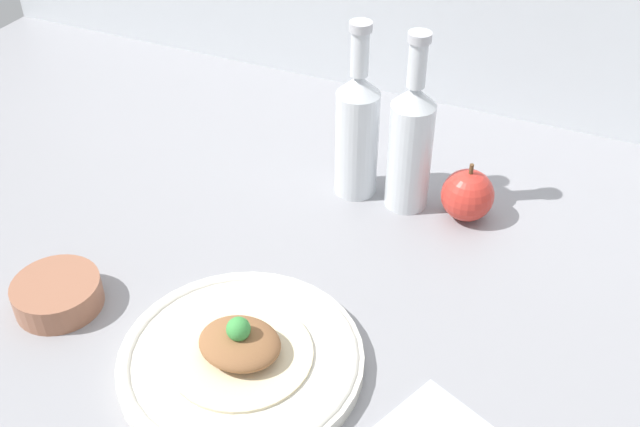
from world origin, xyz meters
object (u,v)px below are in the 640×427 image
(plated_food, at_px, (240,346))
(dipping_bowl, at_px, (58,294))
(plate, at_px, (241,359))
(apple, at_px, (467,195))
(cider_bottle_right, at_px, (411,142))
(cider_bottle_left, at_px, (357,130))

(plated_food, relative_size, dipping_bowl, 1.52)
(plate, xyz_separation_m, apple, (0.16, 0.38, 0.03))
(plate, bearing_deg, apple, 67.22)
(plated_food, xyz_separation_m, dipping_bowl, (-0.25, -0.01, -0.01))
(dipping_bowl, bearing_deg, plate, 1.26)
(cider_bottle_right, bearing_deg, dipping_bowl, -130.60)
(cider_bottle_right, relative_size, dipping_bowl, 2.47)
(cider_bottle_left, distance_m, apple, 0.18)
(plate, height_order, dipping_bowl, dipping_bowl)
(cider_bottle_left, xyz_separation_m, cider_bottle_right, (0.08, 0.00, 0.00))
(plate, xyz_separation_m, cider_bottle_left, (-0.01, 0.37, 0.09))
(plate, relative_size, cider_bottle_left, 1.05)
(apple, bearing_deg, plate, -112.78)
(plated_food, xyz_separation_m, cider_bottle_right, (0.07, 0.37, 0.07))
(cider_bottle_left, bearing_deg, plated_food, -88.41)
(dipping_bowl, bearing_deg, apple, 42.79)
(apple, bearing_deg, plated_food, -112.78)
(cider_bottle_right, bearing_deg, plate, -100.59)
(cider_bottle_left, height_order, dipping_bowl, cider_bottle_left)
(plated_food, distance_m, apple, 0.41)
(plated_food, xyz_separation_m, cider_bottle_left, (-0.01, 0.37, 0.07))
(dipping_bowl, bearing_deg, cider_bottle_left, 57.15)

